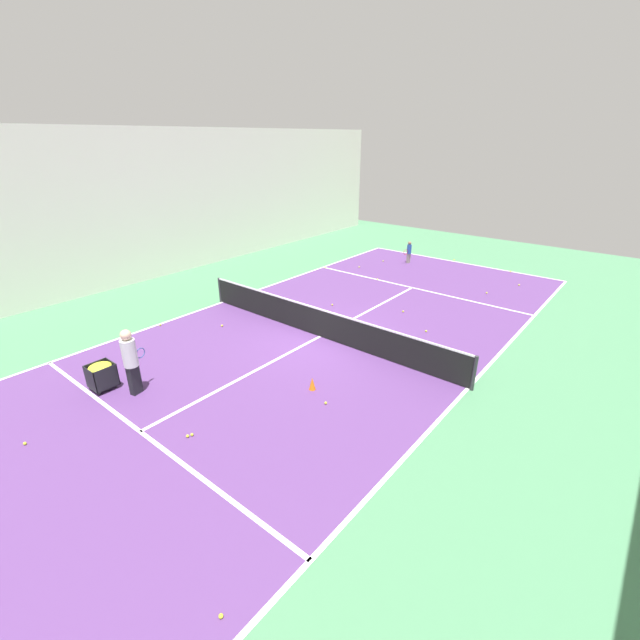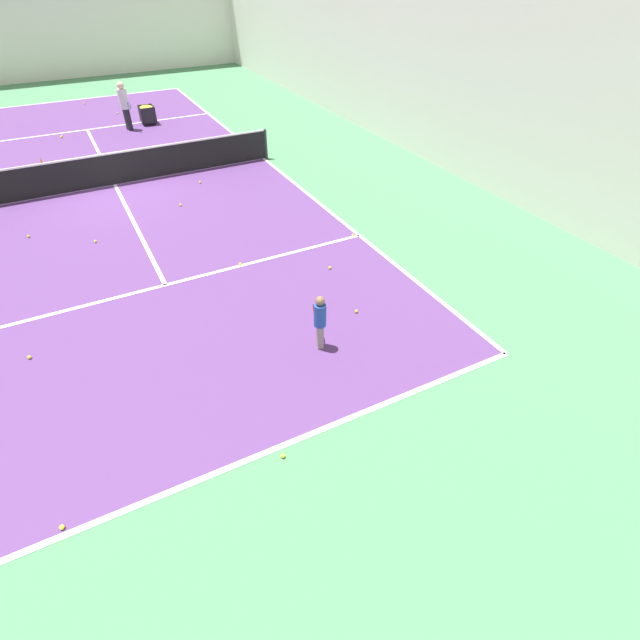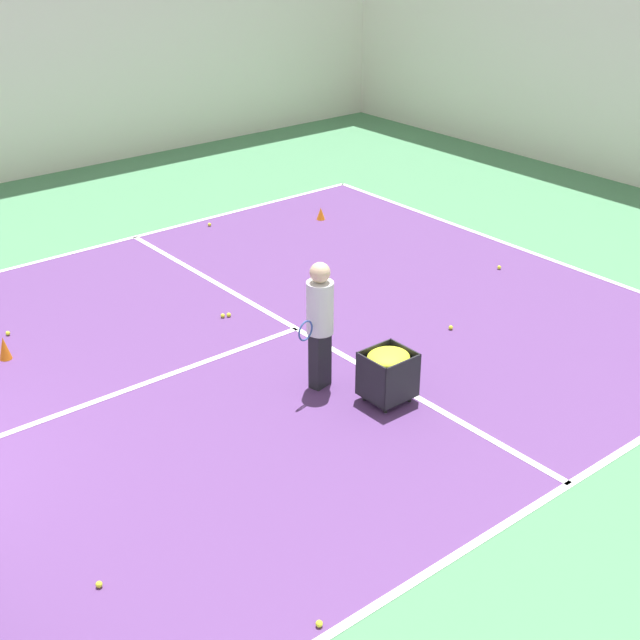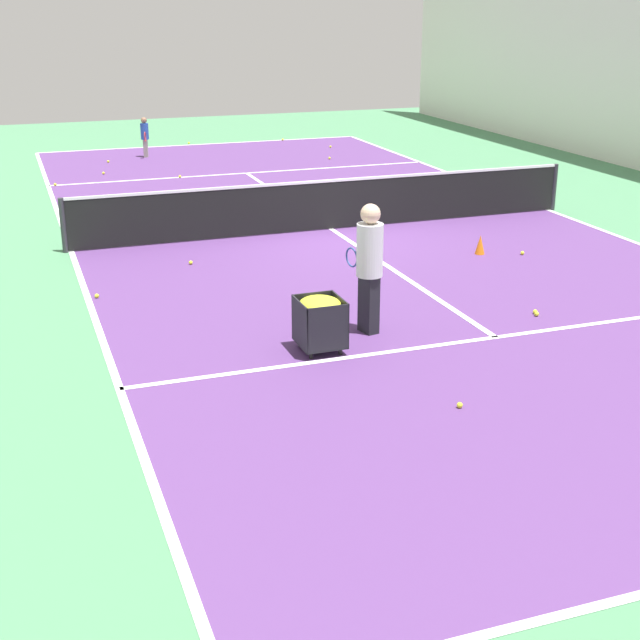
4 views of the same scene
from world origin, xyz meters
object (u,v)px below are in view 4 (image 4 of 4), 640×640
at_px(ball_cart, 320,313).
at_px(training_cone_1, 480,245).
at_px(player_near_baseline, 145,134).
at_px(tennis_net, 331,204).
at_px(coach_at_net, 369,260).

bearing_deg(ball_cart, training_cone_1, -141.26).
xyz_separation_m(player_near_baseline, ball_cart, (0.33, 16.10, -0.14)).
bearing_deg(training_cone_1, tennis_net, -54.40).
xyz_separation_m(coach_at_net, ball_cart, (0.87, 0.44, -0.52)).
bearing_deg(tennis_net, coach_at_net, 74.67).
xyz_separation_m(ball_cart, training_cone_1, (-4.33, -3.47, -0.34)).
height_order(tennis_net, training_cone_1, tennis_net).
relative_size(coach_at_net, training_cone_1, 5.20).
xyz_separation_m(tennis_net, training_cone_1, (-1.90, 2.65, -0.35)).
distance_m(player_near_baseline, ball_cart, 16.10).
bearing_deg(coach_at_net, tennis_net, -27.46).
bearing_deg(training_cone_1, coach_at_net, 41.23).
bearing_deg(ball_cart, tennis_net, -111.62).
bearing_deg(player_near_baseline, tennis_net, 29.08).
xyz_separation_m(player_near_baseline, coach_at_net, (-0.54, 15.66, 0.38)).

